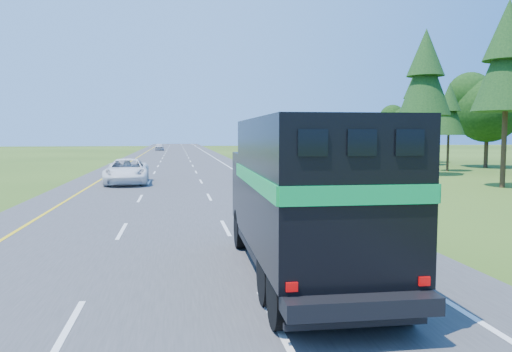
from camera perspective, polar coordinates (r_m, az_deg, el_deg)
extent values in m
cube|color=#38383A|center=(47.95, -9.20, 0.67)|extent=(15.00, 260.00, 0.04)
cube|color=yellow|center=(48.28, -15.74, 0.60)|extent=(0.15, 260.00, 0.01)
cube|color=white|center=(48.26, -2.66, 0.78)|extent=(0.15, 260.00, 0.01)
cylinder|color=black|center=(15.02, -1.67, -6.03)|extent=(0.39, 1.16, 1.16)
cylinder|color=black|center=(15.41, 6.56, -5.77)|extent=(0.39, 1.16, 1.16)
cylinder|color=black|center=(10.15, 1.54, -11.34)|extent=(0.39, 1.16, 1.16)
cylinder|color=black|center=(10.73, 13.46, -10.59)|extent=(0.39, 1.16, 1.16)
cylinder|color=black|center=(8.96, 2.91, -13.56)|extent=(0.39, 1.16, 1.16)
cylinder|color=black|center=(9.61, 16.27, -12.47)|extent=(0.39, 1.16, 1.16)
cube|color=black|center=(11.93, 5.47, -8.28)|extent=(2.68, 8.46, 0.29)
cube|color=black|center=(14.89, 2.59, -1.17)|extent=(2.61, 1.94, 2.00)
cube|color=black|center=(15.79, 1.95, 1.09)|extent=(2.31, 0.11, 0.63)
cube|color=black|center=(10.96, 6.44, -1.00)|extent=(2.74, 6.15, 2.89)
cube|color=#089F41|center=(8.03, 11.91, -2.17)|extent=(2.63, 0.09, 0.32)
cube|color=#089F41|center=(10.69, -0.50, -0.34)|extent=(0.16, 6.10, 0.32)
cube|color=#089F41|center=(11.35, 12.98, -0.16)|extent=(0.16, 6.10, 0.32)
cube|color=black|center=(7.74, 6.51, 3.80)|extent=(0.47, 0.05, 0.42)
cube|color=black|center=(7.97, 12.02, 3.75)|extent=(0.47, 0.05, 0.42)
cube|color=black|center=(8.27, 17.17, 3.68)|extent=(0.47, 0.05, 0.42)
cube|color=black|center=(8.66, 11.36, -16.17)|extent=(2.42, 0.17, 0.11)
cube|color=#B20505|center=(8.03, 4.12, -12.54)|extent=(0.19, 0.05, 0.15)
cube|color=#B20505|center=(8.75, 18.70, -11.33)|extent=(0.19, 0.05, 0.15)
imported|color=white|center=(35.33, -14.54, 0.53)|extent=(3.06, 6.25, 1.71)
imported|color=silver|center=(106.21, -11.00, 3.30)|extent=(2.03, 4.49, 1.50)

